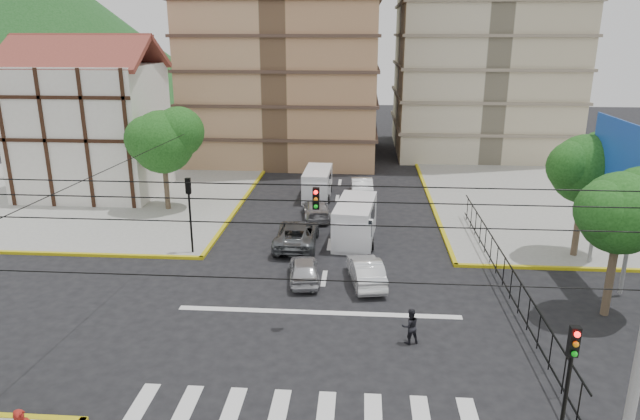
# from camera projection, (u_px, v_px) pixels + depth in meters

# --- Properties ---
(ground) EXTENTS (160.00, 160.00, 0.00)m
(ground) POSITION_uv_depth(u_px,v_px,m) (316.00, 325.00, 24.97)
(ground) COLOR black
(ground) RESTS_ON ground
(sidewalk_nw) EXTENTS (26.00, 26.00, 0.15)m
(sidewalk_nw) POSITION_uv_depth(u_px,v_px,m) (87.00, 192.00, 45.41)
(sidewalk_nw) COLOR gray
(sidewalk_nw) RESTS_ON ground
(sidewalk_ne) EXTENTS (26.00, 26.00, 0.15)m
(sidewalk_ne) POSITION_uv_depth(u_px,v_px,m) (604.00, 203.00, 42.57)
(sidewalk_ne) COLOR gray
(sidewalk_ne) RESTS_ON ground
(crosswalk_stripes) EXTENTS (12.00, 2.40, 0.01)m
(crosswalk_stripes) POSITION_uv_depth(u_px,v_px,m) (302.00, 412.00, 19.26)
(crosswalk_stripes) COLOR silver
(crosswalk_stripes) RESTS_ON ground
(stop_line) EXTENTS (13.00, 0.40, 0.01)m
(stop_line) POSITION_uv_depth(u_px,v_px,m) (318.00, 312.00, 26.11)
(stop_line) COLOR silver
(stop_line) RESTS_ON ground
(tudor_building) EXTENTS (10.80, 8.05, 12.23)m
(tudor_building) POSITION_uv_depth(u_px,v_px,m) (91.00, 128.00, 43.80)
(tudor_building) COLOR silver
(tudor_building) RESTS_ON ground
(distant_hill) EXTENTS (70.00, 70.00, 28.00)m
(distant_hill) POSITION_uv_depth(u_px,v_px,m) (10.00, 21.00, 91.34)
(distant_hill) COLOR #184517
(distant_hill) RESTS_ON ground
(park_fence) EXTENTS (0.10, 22.50, 1.66)m
(park_fence) POSITION_uv_depth(u_px,v_px,m) (502.00, 288.00, 28.62)
(park_fence) COLOR black
(park_fence) RESTS_ON ground
(billboard) EXTENTS (0.36, 6.20, 8.10)m
(billboard) POSITION_uv_depth(u_px,v_px,m) (620.00, 167.00, 27.87)
(billboard) COLOR slate
(billboard) RESTS_ON ground
(tree_park_a) EXTENTS (4.41, 3.60, 6.83)m
(tree_park_a) POSITION_uv_depth(u_px,v_px,m) (623.00, 209.00, 24.47)
(tree_park_a) COLOR #473828
(tree_park_a) RESTS_ON ground
(tree_park_c) EXTENTS (4.65, 3.80, 7.25)m
(tree_park_c) POSITION_uv_depth(u_px,v_px,m) (587.00, 166.00, 30.96)
(tree_park_c) COLOR #473828
(tree_park_c) RESTS_ON ground
(tree_tudor) EXTENTS (5.39, 4.40, 7.43)m
(tree_tudor) POSITION_uv_depth(u_px,v_px,m) (164.00, 139.00, 39.51)
(tree_tudor) COLOR #473828
(tree_tudor) RESTS_ON ground
(traffic_light_se) EXTENTS (0.28, 0.22, 4.40)m
(traffic_light_se) POSITION_uv_depth(u_px,v_px,m) (569.00, 372.00, 16.07)
(traffic_light_se) COLOR black
(traffic_light_se) RESTS_ON ground
(traffic_light_nw) EXTENTS (0.28, 0.22, 4.40)m
(traffic_light_nw) POSITION_uv_depth(u_px,v_px,m) (189.00, 203.00, 32.02)
(traffic_light_nw) COLOR black
(traffic_light_nw) RESTS_ON ground
(traffic_light_hanging) EXTENTS (18.00, 9.12, 0.92)m
(traffic_light_hanging) POSITION_uv_depth(u_px,v_px,m) (312.00, 211.00, 21.28)
(traffic_light_hanging) COLOR black
(traffic_light_hanging) RESTS_ON ground
(van_right_lane) EXTENTS (2.70, 5.64, 2.45)m
(van_right_lane) POSITION_uv_depth(u_px,v_px,m) (355.00, 223.00, 34.62)
(van_right_lane) COLOR silver
(van_right_lane) RESTS_ON ground
(van_left_lane) EXTENTS (2.08, 4.96, 2.22)m
(van_left_lane) POSITION_uv_depth(u_px,v_px,m) (317.00, 185.00, 43.77)
(van_left_lane) COLOR silver
(van_left_lane) RESTS_ON ground
(car_silver_front_left) EXTENTS (2.02, 3.95, 1.29)m
(car_silver_front_left) POSITION_uv_depth(u_px,v_px,m) (304.00, 269.00, 29.27)
(car_silver_front_left) COLOR #B5B5BA
(car_silver_front_left) RESTS_ON ground
(car_white_front_right) EXTENTS (2.16, 4.38, 1.38)m
(car_white_front_right) POSITION_uv_depth(u_px,v_px,m) (366.00, 271.00, 28.92)
(car_white_front_right) COLOR white
(car_white_front_right) RESTS_ON ground
(car_grey_mid_left) EXTENTS (2.48, 5.30, 1.47)m
(car_grey_mid_left) POSITION_uv_depth(u_px,v_px,m) (297.00, 234.00, 34.09)
(car_grey_mid_left) COLOR #575B5F
(car_grey_mid_left) RESTS_ON ground
(car_silver_rear_left) EXTENTS (2.44, 4.58, 1.26)m
(car_silver_rear_left) POSITION_uv_depth(u_px,v_px,m) (316.00, 209.00, 39.30)
(car_silver_rear_left) COLOR #A7A7AB
(car_silver_rear_left) RESTS_ON ground
(car_darkgrey_mid_right) EXTENTS (1.78, 4.19, 1.41)m
(car_darkgrey_mid_right) POSITION_uv_depth(u_px,v_px,m) (356.00, 205.00, 40.03)
(car_darkgrey_mid_right) COLOR #262528
(car_darkgrey_mid_right) RESTS_ON ground
(car_white_rear_right) EXTENTS (1.84, 4.66, 1.51)m
(car_white_rear_right) POSITION_uv_depth(u_px,v_px,m) (362.00, 186.00, 44.62)
(car_white_rear_right) COLOR white
(car_white_rear_right) RESTS_ON ground
(pedestrian_crosswalk) EXTENTS (0.88, 0.77, 1.53)m
(pedestrian_crosswalk) POSITION_uv_depth(u_px,v_px,m) (410.00, 326.00, 23.36)
(pedestrian_crosswalk) COLOR black
(pedestrian_crosswalk) RESTS_ON ground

